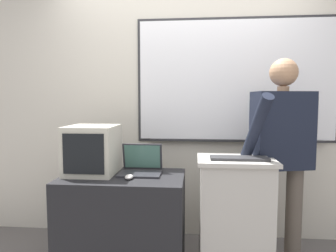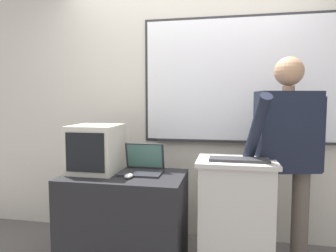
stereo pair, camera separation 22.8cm
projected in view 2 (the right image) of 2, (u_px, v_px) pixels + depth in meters
back_wall at (194, 93)px, 2.97m from camera, size 6.40×0.17×2.85m
lectern_podium at (235, 220)px, 2.24m from camera, size 0.57×0.43×0.92m
side_desk at (125, 221)px, 2.42m from camera, size 0.96×0.58×0.77m
person_presenter at (287, 149)px, 2.29m from camera, size 0.63×0.61×1.69m
laptop at (143, 165)px, 2.44m from camera, size 0.33×0.26×0.24m
wireless_keyboard at (239, 160)px, 2.15m from camera, size 0.42×0.15×0.02m
computer_mouse_by_laptop at (129, 176)px, 2.27m from camera, size 0.06×0.10×0.03m
crt_monitor at (96, 148)px, 2.48m from camera, size 0.38×0.42×0.39m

